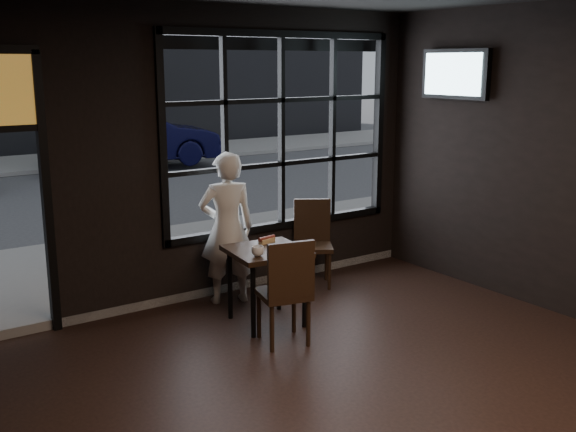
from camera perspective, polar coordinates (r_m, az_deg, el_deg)
window_frame at (r=7.85m, az=-0.56°, el=7.11°), size 3.06×0.12×2.28m
cafe_table at (r=6.82m, az=-1.82°, el=-5.92°), size 0.80×0.80×0.78m
chair_near at (r=6.31m, az=-0.41°, el=-6.29°), size 0.53×0.53×1.03m
chair_window at (r=7.93m, az=2.15°, el=-2.39°), size 0.60×0.60×1.01m
man at (r=7.33m, az=-5.19°, el=-1.02°), size 0.70×0.56×1.67m
hotdog at (r=6.91m, az=-1.81°, el=-2.06°), size 0.21×0.12×0.06m
cup at (r=6.45m, az=-2.58°, el=-2.99°), size 0.15×0.15×0.10m
tv at (r=8.17m, az=13.98°, el=11.58°), size 0.11×0.97×0.57m
navy_car at (r=17.12m, az=-12.78°, el=6.45°), size 4.30×2.07×1.36m
tree_right at (r=18.59m, az=-15.50°, el=12.21°), size 2.11×2.11×3.60m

